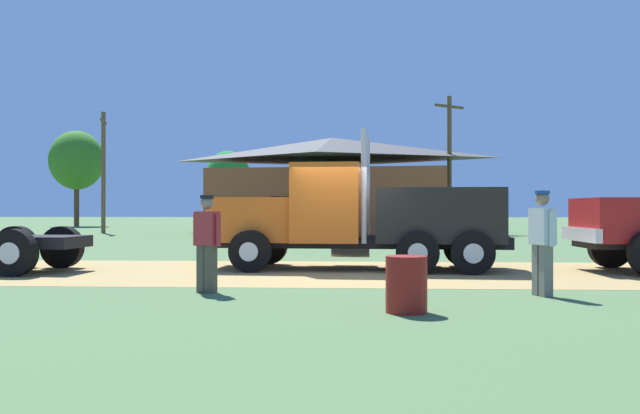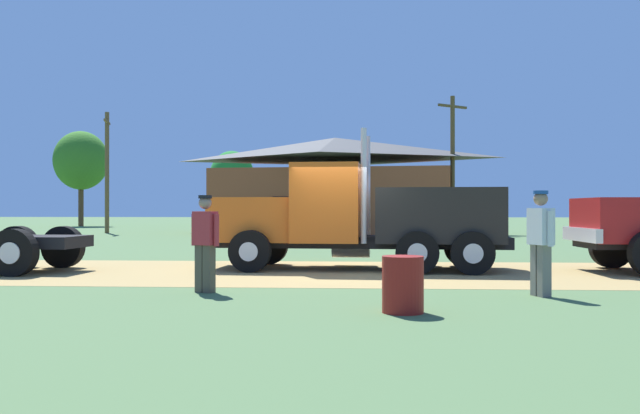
{
  "view_description": "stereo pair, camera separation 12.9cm",
  "coord_description": "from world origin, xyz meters",
  "views": [
    {
      "loc": [
        0.24,
        -15.83,
        1.52
      ],
      "look_at": [
        -0.63,
        0.6,
        1.56
      ],
      "focal_mm": 37.4,
      "sensor_mm": 36.0,
      "label": 1
    },
    {
      "loc": [
        0.37,
        -15.82,
        1.52
      ],
      "look_at": [
        -0.63,
        0.6,
        1.56
      ],
      "focal_mm": 37.4,
      "sensor_mm": 36.0,
      "label": 2
    }
  ],
  "objects": [
    {
      "name": "tree_right",
      "position": [
        -1.37,
        42.9,
        5.01
      ],
      "size": [
        4.41,
        4.41,
        7.46
      ],
      "color": "#513823",
      "rests_on": "ground_plane"
    },
    {
      "name": "dirt_track",
      "position": [
        0.0,
        0.0,
        0.0
      ],
      "size": [
        120.0,
        6.37,
        0.01
      ],
      "primitive_type": "cube",
      "color": "#9E834D",
      "rests_on": "ground_plane"
    },
    {
      "name": "steel_barrel",
      "position": [
        0.99,
        -6.07,
        0.41
      ],
      "size": [
        0.61,
        0.61,
        0.83
      ],
      "primitive_type": "cylinder",
      "color": "maroon",
      "rests_on": "ground_plane"
    },
    {
      "name": "truck_foreground_white",
      "position": [
        0.36,
        0.88,
        1.27
      ],
      "size": [
        7.57,
        3.02,
        3.43
      ],
      "color": "black",
      "rests_on": "ground_plane"
    },
    {
      "name": "shed_building",
      "position": [
        -1.18,
        25.02,
        2.84
      ],
      "size": [
        15.28,
        9.97,
        5.87
      ],
      "color": "brown",
      "rests_on": "ground_plane"
    },
    {
      "name": "tree_left",
      "position": [
        -23.62,
        40.02,
        5.63
      ],
      "size": [
        4.58,
        4.58,
        8.17
      ],
      "color": "#513823",
      "rests_on": "ground_plane"
    },
    {
      "name": "ground_plane",
      "position": [
        0.0,
        0.0,
        0.0
      ],
      "size": [
        200.0,
        200.0,
        0.0
      ],
      "primitive_type": "plane",
      "color": "#49663C"
    },
    {
      "name": "visitor_by_barrel",
      "position": [
        -2.44,
        -3.93,
        0.96
      ],
      "size": [
        0.55,
        0.4,
        1.76
      ],
      "color": "#B22D33",
      "rests_on": "ground_plane"
    },
    {
      "name": "visitor_walking_mid",
      "position": [
        3.48,
        -4.1,
        1.02
      ],
      "size": [
        0.4,
        0.62,
        1.83
      ],
      "color": "silver",
      "rests_on": "ground_plane"
    },
    {
      "name": "utility_pole_far",
      "position": [
        5.71,
        23.16,
        4.28
      ],
      "size": [
        1.84,
        1.43,
        8.05
      ],
      "color": "brown",
      "rests_on": "ground_plane"
    },
    {
      "name": "tree_mid",
      "position": [
        -11.06,
        42.89,
        4.48
      ],
      "size": [
        3.9,
        3.9,
        6.65
      ],
      "color": "#513823",
      "rests_on": "ground_plane"
    },
    {
      "name": "utility_pole_near",
      "position": [
        -15.25,
        24.35,
        3.98
      ],
      "size": [
        0.68,
        2.17,
        7.47
      ],
      "color": "brown",
      "rests_on": "ground_plane"
    }
  ]
}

